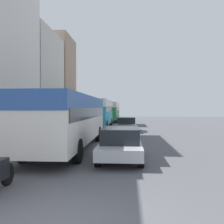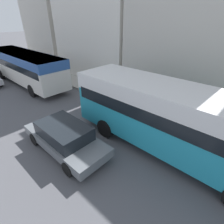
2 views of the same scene
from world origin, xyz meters
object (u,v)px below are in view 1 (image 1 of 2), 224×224
object	(u,v)px
bus_lead	(70,115)
bus_third_in_line	(110,109)
car_far_curb	(121,143)
bus_following	(98,110)
car_crossing	(126,124)
pedestrian_near_curb	(91,116)

from	to	relation	value
bus_lead	bus_third_in_line	bearing A→B (deg)	89.80
bus_third_in_line	car_far_curb	xyz separation A→B (m)	(2.75, -29.40, -1.30)
bus_following	bus_third_in_line	size ratio (longest dim) A/B	0.91
car_crossing	pedestrian_near_curb	size ratio (longest dim) A/B	2.61
car_crossing	pedestrian_near_curb	xyz separation A→B (m)	(-5.74, 15.43, 0.33)
car_far_curb	bus_following	bearing A→B (deg)	-79.62
bus_lead	car_crossing	size ratio (longest dim) A/B	2.38
bus_following	bus_third_in_line	distance (m)	12.56
car_far_curb	bus_lead	bearing A→B (deg)	-41.68
bus_third_in_line	car_crossing	xyz separation A→B (m)	(2.86, -16.23, -1.31)
bus_following	car_far_curb	xyz separation A→B (m)	(3.08, -16.84, -1.30)
bus_lead	car_far_curb	size ratio (longest dim) A/B	2.47
pedestrian_near_curb	car_far_curb	bearing A→B (deg)	-78.87
bus_lead	bus_following	world-z (taller)	bus_following
bus_third_in_line	pedestrian_near_curb	size ratio (longest dim) A/B	6.11
bus_following	pedestrian_near_curb	world-z (taller)	bus_following
bus_lead	car_far_curb	bearing A→B (deg)	-41.68
car_crossing	car_far_curb	size ratio (longest dim) A/B	1.04
bus_lead	pedestrian_near_curb	bearing A→B (deg)	96.09
bus_lead	bus_following	xyz separation A→B (m)	(-0.24, 14.31, 0.15)
bus_following	pedestrian_near_curb	size ratio (longest dim) A/B	5.58
car_crossing	bus_lead	bearing A→B (deg)	-105.55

